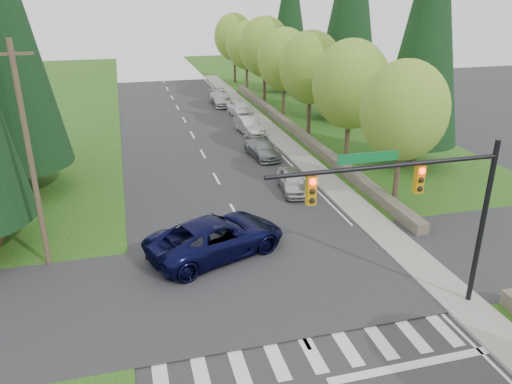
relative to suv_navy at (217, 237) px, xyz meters
name	(u,v)px	position (x,y,z in m)	size (l,w,h in m)	color
grass_east	(399,166)	(14.87, 9.07, -0.90)	(14.00, 110.00, 0.06)	#254D14
grass_west	(1,204)	(-11.13, 9.07, -0.90)	(14.00, 110.00, 0.06)	#254D14
cross_street	(272,281)	(1.87, -2.93, -0.93)	(120.00, 8.00, 0.10)	#28282B
sidewalk_east	(308,164)	(8.77, 11.07, -0.86)	(1.80, 80.00, 0.13)	gray
curb_east	(297,165)	(7.92, 11.07, -0.86)	(0.20, 80.00, 0.13)	gray
stone_wall_north	(294,130)	(10.47, 19.07, -0.58)	(0.70, 40.00, 0.70)	#4C4438
traffic_signal	(421,195)	(6.24, -6.43, 4.06)	(8.70, 0.37, 6.80)	black
utility_pole	(30,158)	(-7.63, 1.07, 4.22)	(1.60, 0.24, 10.00)	#473828
decid_tree_0	(404,111)	(11.07, 3.07, 4.67)	(4.80, 4.80, 8.37)	#38281C
decid_tree_1	(351,84)	(11.17, 10.07, 4.87)	(5.20, 5.20, 8.80)	#38281C
decid_tree_2	(311,68)	(10.97, 17.07, 5.00)	(5.00, 5.00, 8.82)	#38281C
decid_tree_3	(284,60)	(11.07, 24.07, 4.74)	(5.00, 5.00, 8.55)	#38281C
decid_tree_4	(265,47)	(11.17, 31.07, 5.14)	(5.40, 5.40, 9.18)	#38281C
decid_tree_5	(247,45)	(10.97, 38.07, 4.61)	(4.80, 4.80, 8.30)	#38281C
decid_tree_6	(234,37)	(11.07, 45.07, 4.94)	(5.20, 5.20, 8.86)	#38281C
conifer_e_a	(429,21)	(15.87, 9.07, 8.86)	(5.44, 5.44, 17.80)	#38281C
conifer_e_b	(351,0)	(16.87, 23.07, 9.87)	(6.12, 6.12, 19.80)	#38281C
conifer_e_c	(290,11)	(15.87, 37.07, 8.36)	(5.10, 5.10, 16.80)	#38281C
suv_navy	(217,237)	(0.00, 0.00, 0.00)	(3.07, 6.66, 1.85)	#0A0C34
parked_car_a	(293,181)	(6.07, 6.60, -0.26)	(1.57, 3.91, 1.33)	#BBBABF
parked_car_b	(262,149)	(6.07, 13.71, -0.30)	(1.75, 4.30, 1.25)	gray
parked_car_c	(249,125)	(6.72, 20.33, -0.21)	(1.51, 4.32, 1.42)	silver
parked_car_d	(240,108)	(7.47, 26.80, -0.14)	(1.85, 4.59, 1.57)	white
parked_car_e	(221,98)	(6.60, 32.07, -0.21)	(2.01, 4.93, 1.43)	#B8B7BD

